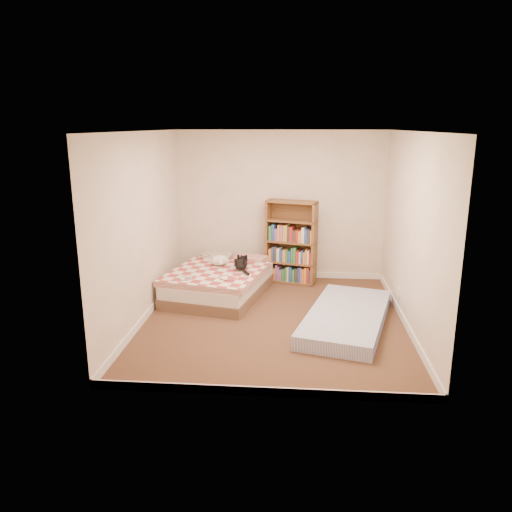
# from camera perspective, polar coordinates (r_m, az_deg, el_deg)

# --- Properties ---
(room) EXTENTS (3.51, 4.01, 2.51)m
(room) POSITION_cam_1_polar(r_m,az_deg,el_deg) (6.51, 2.14, 2.53)
(room) COLOR #4F3822
(room) RESTS_ON ground
(bed) EXTENTS (1.62, 2.03, 0.48)m
(bed) POSITION_cam_1_polar(r_m,az_deg,el_deg) (7.79, -4.17, -2.90)
(bed) COLOR brown
(bed) RESTS_ON room
(bookshelf) EXTENTS (0.91, 0.50, 1.39)m
(bookshelf) POSITION_cam_1_polar(r_m,az_deg,el_deg) (8.35, 4.01, 0.48)
(bookshelf) COLOR brown
(bookshelf) RESTS_ON room
(floor_mattress) EXTENTS (1.45, 2.27, 0.19)m
(floor_mattress) POSITION_cam_1_polar(r_m,az_deg,el_deg) (6.79, 10.31, -6.94)
(floor_mattress) COLOR #6677AA
(floor_mattress) RESTS_ON room
(black_cat) EXTENTS (0.23, 0.71, 0.16)m
(black_cat) POSITION_cam_1_polar(r_m,az_deg,el_deg) (7.68, -1.64, -0.88)
(black_cat) COLOR black
(black_cat) RESTS_ON bed
(white_dog) EXTENTS (0.38, 0.40, 0.15)m
(white_dog) POSITION_cam_1_polar(r_m,az_deg,el_deg) (7.87, -4.14, -0.51)
(white_dog) COLOR white
(white_dog) RESTS_ON bed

